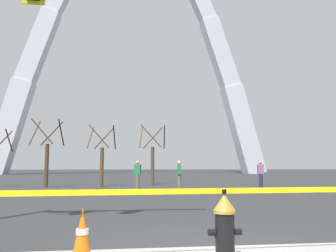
# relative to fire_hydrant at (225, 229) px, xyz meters

# --- Properties ---
(ground_plane) EXTENTS (240.00, 240.00, 0.00)m
(ground_plane) POSITION_rel_fire_hydrant_xyz_m (-0.05, 0.74, -0.47)
(ground_plane) COLOR #333335
(fire_hydrant) EXTENTS (0.46, 0.48, 0.99)m
(fire_hydrant) POSITION_rel_fire_hydrant_xyz_m (0.00, 0.00, 0.00)
(fire_hydrant) COLOR black
(fire_hydrant) RESTS_ON ground
(caution_tape_barrier) EXTENTS (6.88, 0.31, 1.04)m
(caution_tape_barrier) POSITION_rel_fire_hydrant_xyz_m (0.03, 0.18, 0.27)
(caution_tape_barrier) COLOR #232326
(caution_tape_barrier) RESTS_ON ground
(traffic_cone_by_hydrant) EXTENTS (0.36, 0.36, 0.73)m
(traffic_cone_by_hydrant) POSITION_rel_fire_hydrant_xyz_m (-1.92, 0.32, -0.11)
(traffic_cone_by_hydrant) COLOR black
(traffic_cone_by_hydrant) RESTS_ON ground
(monument_arch) EXTENTS (43.82, 3.10, 44.23)m
(monument_arch) POSITION_rel_fire_hydrant_xyz_m (-0.05, 51.96, 18.70)
(monument_arch) COLOR silver
(monument_arch) RESTS_ON ground
(tree_left_mid) EXTENTS (1.91, 1.93, 4.15)m
(tree_left_mid) POSITION_rel_fire_hydrant_xyz_m (-5.98, 17.82, 1.38)
(tree_left_mid) COLOR #473323
(tree_left_mid) RESTS_ON ground
(tree_center_left) EXTENTS (1.78, 1.79, 3.85)m
(tree_center_left) POSITION_rel_fire_hydrant_xyz_m (-2.66, 18.03, 1.24)
(tree_center_left) COLOR brown
(tree_center_left) RESTS_ON ground
(tree_center_right) EXTENTS (1.87, 1.88, 4.05)m
(tree_center_right) POSITION_rel_fire_hydrant_xyz_m (0.66, 19.47, 1.33)
(tree_center_right) COLOR brown
(tree_center_right) RESTS_ON ground
(pedestrian_walking_left) EXTENTS (0.39, 0.31, 1.59)m
(pedestrian_walking_left) POSITION_rel_fire_hydrant_xyz_m (-0.55, 14.70, 0.35)
(pedestrian_walking_left) COLOR brown
(pedestrian_walking_left) RESTS_ON ground
(pedestrian_standing_center) EXTENTS (0.24, 0.36, 1.59)m
(pedestrian_standing_center) POSITION_rel_fire_hydrant_xyz_m (1.75, 14.71, 0.35)
(pedestrian_standing_center) COLOR brown
(pedestrian_standing_center) RESTS_ON ground
(pedestrian_walking_right) EXTENTS (0.36, 0.24, 1.59)m
(pedestrian_walking_right) POSITION_rel_fire_hydrant_xyz_m (6.50, 14.87, 0.35)
(pedestrian_walking_right) COLOR #232847
(pedestrian_walking_right) RESTS_ON ground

